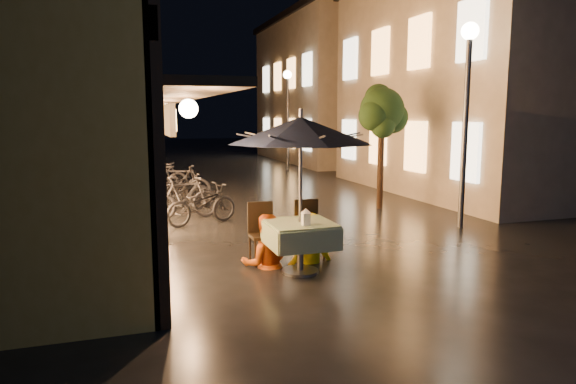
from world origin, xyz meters
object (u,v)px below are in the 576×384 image
object	(u,v)px
streetlamp_near	(467,88)
cafe_table	(300,235)
patio_umbrella	(301,130)
bicycle_0	(202,204)
person_yellow	(309,215)
table_lantern	(306,216)
person_orange	(265,215)

from	to	relation	value
streetlamp_near	cafe_table	bearing A→B (deg)	-155.59
patio_umbrella	bicycle_0	bearing A→B (deg)	102.99
streetlamp_near	bicycle_0	bearing A→B (deg)	159.45
streetlamp_near	person_yellow	world-z (taller)	streetlamp_near
table_lantern	bicycle_0	world-z (taller)	table_lantern
person_orange	person_yellow	distance (m)	0.72
patio_umbrella	person_yellow	bearing A→B (deg)	57.60
person_orange	person_yellow	world-z (taller)	person_orange
patio_umbrella	bicycle_0	xyz separation A→B (m)	(-0.90, 3.92, -1.70)
person_yellow	bicycle_0	size ratio (longest dim) A/B	0.93
person_orange	bicycle_0	bearing A→B (deg)	-74.25
streetlamp_near	bicycle_0	xyz separation A→B (m)	(-5.22, 1.96, -2.48)
streetlamp_near	person_orange	distance (m)	5.37
streetlamp_near	patio_umbrella	size ratio (longest dim) A/B	1.72
streetlamp_near	cafe_table	xyz separation A→B (m)	(-4.32, -1.96, -2.33)
cafe_table	bicycle_0	distance (m)	4.02
person_orange	bicycle_0	world-z (taller)	person_orange
patio_umbrella	table_lantern	distance (m)	1.25
cafe_table	bicycle_0	size ratio (longest dim) A/B	0.59
cafe_table	person_yellow	xyz separation A→B (m)	(0.32, 0.51, 0.19)
table_lantern	bicycle_0	xyz separation A→B (m)	(-0.90, 4.16, -0.48)
streetlamp_near	person_yellow	xyz separation A→B (m)	(-3.99, -1.45, -2.14)
person_orange	patio_umbrella	bearing A→B (deg)	135.35
table_lantern	person_yellow	distance (m)	0.82
patio_umbrella	person_orange	world-z (taller)	patio_umbrella
table_lantern	bicycle_0	size ratio (longest dim) A/B	0.15
bicycle_0	table_lantern	bearing A→B (deg)	171.32
person_orange	bicycle_0	distance (m)	3.46
cafe_table	patio_umbrella	bearing A→B (deg)	-176.42
patio_umbrella	person_yellow	world-z (taller)	patio_umbrella
bicycle_0	patio_umbrella	bearing A→B (deg)	172.05
streetlamp_near	bicycle_0	world-z (taller)	streetlamp_near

